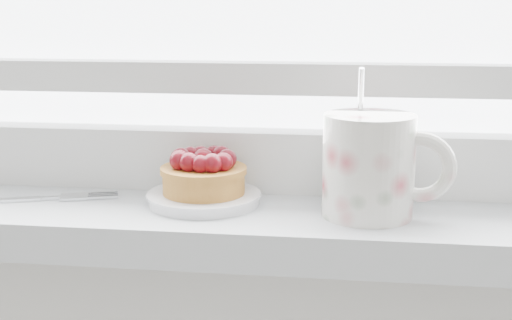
% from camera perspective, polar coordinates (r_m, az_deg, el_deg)
% --- Properties ---
extents(saucer, '(0.12, 0.12, 0.01)m').
position_cam_1_polar(saucer, '(0.77, -4.18, -3.06)').
color(saucer, white).
rests_on(saucer, windowsill).
extents(raspberry_tart, '(0.09, 0.09, 0.05)m').
position_cam_1_polar(raspberry_tart, '(0.77, -4.22, -1.02)').
color(raspberry_tart, '#985F21').
rests_on(raspberry_tart, saucer).
extents(floral_mug, '(0.14, 0.11, 0.15)m').
position_cam_1_polar(floral_mug, '(0.73, 9.27, -0.29)').
color(floral_mug, silver).
rests_on(floral_mug, windowsill).
extents(fork, '(0.19, 0.08, 0.00)m').
position_cam_1_polar(fork, '(0.82, -17.96, -2.99)').
color(fork, silver).
rests_on(fork, windowsill).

